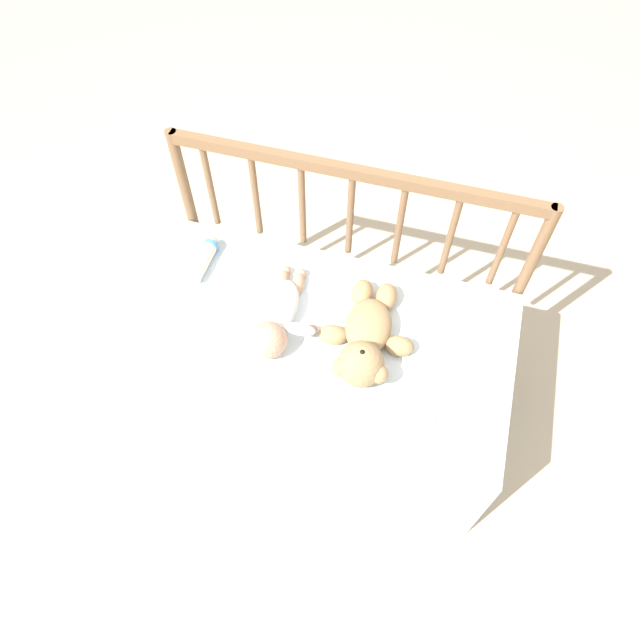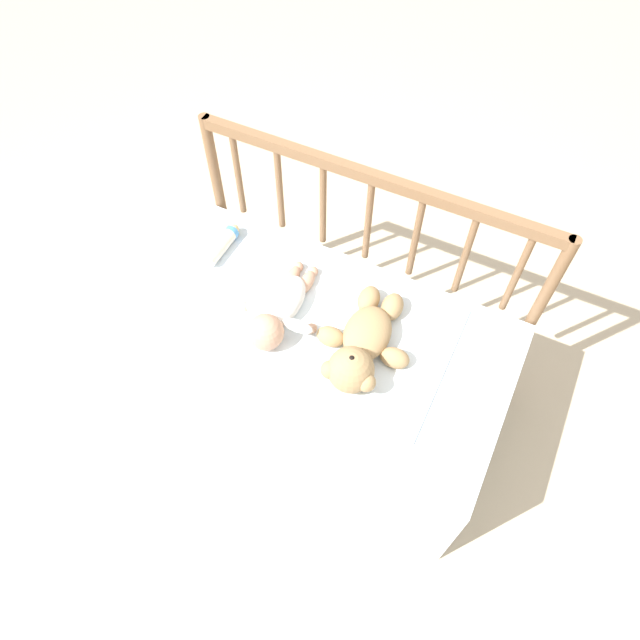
% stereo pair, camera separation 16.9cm
% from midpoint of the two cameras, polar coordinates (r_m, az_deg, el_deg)
% --- Properties ---
extents(ground_plane, '(12.00, 12.00, 0.00)m').
position_cam_midpoint_polar(ground_plane, '(2.13, 2.13, -8.21)').
color(ground_plane, '#C6B293').
extents(crib_mattress, '(1.18, 0.65, 0.45)m').
position_cam_midpoint_polar(crib_mattress, '(1.93, 2.34, -5.26)').
color(crib_mattress, silver).
rests_on(crib_mattress, ground_plane).
extents(crib_rail, '(1.18, 0.04, 0.81)m').
position_cam_midpoint_polar(crib_rail, '(1.85, 7.39, 8.60)').
color(crib_rail, brown).
rests_on(crib_rail, ground_plane).
extents(blanket, '(0.75, 0.50, 0.01)m').
position_cam_midpoint_polar(blanket, '(1.75, 3.60, -0.67)').
color(blanket, white).
rests_on(blanket, crib_mattress).
extents(teddy_bear, '(0.29, 0.39, 0.14)m').
position_cam_midpoint_polar(teddy_bear, '(1.66, 7.10, -2.77)').
color(teddy_bear, tan).
rests_on(teddy_bear, crib_mattress).
extents(baby, '(0.27, 0.37, 0.11)m').
position_cam_midpoint_polar(baby, '(1.73, -1.32, 0.75)').
color(baby, white).
rests_on(baby, crib_mattress).
extents(baby_bottle, '(0.05, 0.18, 0.05)m').
position_cam_midpoint_polar(baby_bottle, '(1.94, -7.24, 7.44)').
color(baby_bottle, '#F4E5CC').
rests_on(baby_bottle, crib_mattress).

